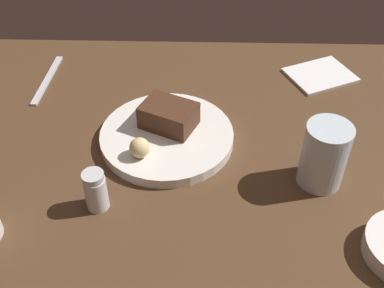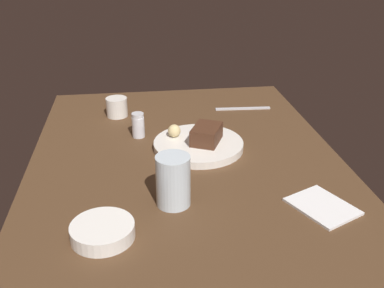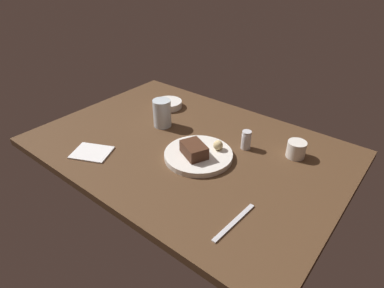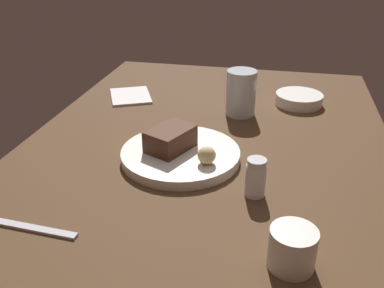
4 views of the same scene
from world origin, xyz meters
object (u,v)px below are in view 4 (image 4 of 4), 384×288
Objects in this scene: chocolate_cake_slice at (170,139)px; side_bowl at (299,99)px; bread_roll at (207,155)px; folded_napkin at (131,96)px; water_glass at (241,93)px; butter_knife at (25,227)px; coffee_cup at (292,248)px; dessert_plate at (181,155)px; salt_shaker at (256,178)px.

side_bowl is (37.51, -27.33, -2.88)cm from chocolate_cake_slice.
bread_roll is 48.13cm from folded_napkin.
water_glass reaches higher than folded_napkin.
water_glass is at bearing 65.43° from butter_knife.
bread_roll is at bearing 35.62° from coffee_cup.
water_glass is at bearing -100.46° from folded_napkin.
chocolate_cake_slice reaches higher than bread_roll.
dessert_plate reaches higher than folded_napkin.
bread_roll is at bearing -123.85° from dessert_plate.
dessert_plate is 36.35cm from coffee_cup.
folded_napkin is at bearing 79.54° from water_glass.
water_glass is at bearing -23.89° from chocolate_cake_slice.
salt_shaker is (-6.06, -10.21, -0.26)cm from bread_roll.
chocolate_cake_slice is 38.03cm from coffee_cup.
salt_shaker reaches higher than folded_napkin.
butter_knife is (-17.91, 36.36, -3.44)cm from salt_shaker.
side_bowl is at bearing -36.07° from chocolate_cake_slice.
bread_roll reaches higher than dessert_plate.
salt_shaker is at bearing -137.67° from folded_napkin.
side_bowl reaches higher than folded_napkin.
water_glass is at bearing 13.82° from coffee_cup.
salt_shaker is 40.68cm from butter_knife.
dessert_plate is 2.55× the size of chocolate_cake_slice.
bread_roll is 0.53× the size of coffee_cup.
coffee_cup is (-28.15, -25.53, -1.30)cm from chocolate_cake_slice.
dessert_plate reaches higher than butter_knife.
dessert_plate is 29.41cm from water_glass.
coffee_cup reaches higher than dessert_plate.
chocolate_cake_slice is 39.40cm from folded_napkin.
folded_napkin is at bearing 32.38° from chocolate_cake_slice.
side_bowl is at bearing -1.56° from coffee_cup.
salt_shaker is at bearing 29.54° from butter_knife.
water_glass is 63.17cm from butter_knife.
folded_napkin is at bearing 42.33° from salt_shaker.
folded_napkin is (61.24, 46.52, -2.84)cm from coffee_cup.
side_bowl is 48.53cm from folded_napkin.
side_bowl is at bearing -9.93° from salt_shaker.
dessert_plate is 40.70cm from folded_napkin.
chocolate_cake_slice is at bearing 61.94° from bread_roll.
dessert_plate is at bearing 58.07° from salt_shaker.
chocolate_cake_slice is at bearing -147.62° from folded_napkin.
side_bowl is (48.20, -8.44, -2.13)cm from salt_shaker.
chocolate_cake_slice reaches higher than folded_napkin.
chocolate_cake_slice is at bearing 143.93° from side_bowl.
bread_roll is (-4.63, -8.68, -0.50)cm from chocolate_cake_slice.
salt_shaker is 38.39cm from water_glass.
chocolate_cake_slice is at bearing 60.50° from salt_shaker.
coffee_cup reaches higher than folded_napkin.
coffee_cup is (-65.67, 1.79, 1.58)cm from side_bowl.
salt_shaker reaches higher than bread_roll.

